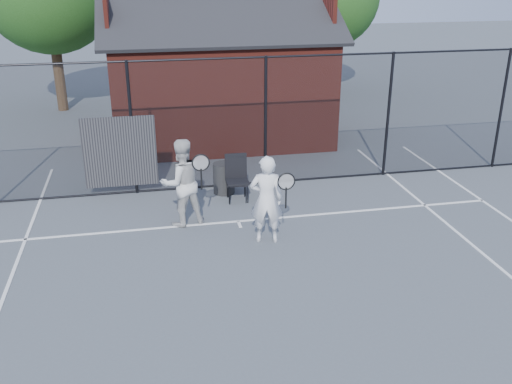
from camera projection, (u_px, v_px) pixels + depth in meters
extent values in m
plane|color=#4E5459|center=(271.00, 301.00, 8.88)|extent=(80.00, 80.00, 0.00)
cube|color=white|center=(238.00, 221.00, 11.60)|extent=(11.00, 0.06, 0.01)
cube|color=white|center=(239.00, 224.00, 11.46)|extent=(0.06, 0.30, 0.01)
cylinder|color=black|center=(132.00, 129.00, 12.49)|extent=(0.07, 0.07, 3.00)
cylinder|color=black|center=(265.00, 122.00, 13.04)|extent=(0.07, 0.07, 3.00)
cylinder|color=black|center=(388.00, 116.00, 13.59)|extent=(0.07, 0.07, 3.00)
cylinder|color=black|center=(501.00, 110.00, 14.15)|extent=(0.07, 0.07, 3.00)
cylinder|color=black|center=(221.00, 58.00, 12.30)|extent=(22.00, 0.04, 0.04)
cylinder|color=black|center=(224.00, 185.00, 13.41)|extent=(22.00, 0.04, 0.04)
cube|color=black|center=(222.00, 124.00, 12.86)|extent=(22.00, 3.00, 0.01)
cube|color=black|center=(120.00, 152.00, 12.60)|extent=(1.60, 0.04, 1.60)
cube|color=maroon|center=(219.00, 88.00, 16.58)|extent=(6.00, 4.00, 3.00)
cube|color=black|center=(223.00, 18.00, 14.91)|extent=(6.50, 2.36, 1.32)
cube|color=black|center=(213.00, 12.00, 16.72)|extent=(6.50, 2.36, 1.32)
cube|color=maroon|center=(108.00, 17.00, 15.27)|extent=(0.10, 2.80, 1.06)
cube|color=maroon|center=(319.00, 13.00, 16.36)|extent=(0.10, 2.80, 1.06)
cylinder|color=#362315|center=(59.00, 74.00, 19.83)|extent=(0.36, 0.36, 2.52)
cylinder|color=#362315|center=(325.00, 64.00, 22.64)|extent=(0.36, 0.36, 2.23)
imported|color=white|center=(266.00, 199.00, 10.50)|extent=(0.68, 0.51, 1.69)
torus|color=black|center=(286.00, 181.00, 10.07)|extent=(0.33, 0.03, 0.33)
cylinder|color=black|center=(286.00, 198.00, 10.19)|extent=(0.03, 0.03, 0.41)
imported|color=silver|center=(182.00, 182.00, 11.19)|extent=(1.01, 0.87, 1.77)
torus|color=black|center=(201.00, 163.00, 10.74)|extent=(0.35, 0.03, 0.35)
cylinder|color=black|center=(201.00, 179.00, 10.86)|extent=(0.03, 0.03, 0.43)
cube|color=black|center=(237.00, 181.00, 12.46)|extent=(0.48, 0.50, 0.92)
cube|color=black|center=(237.00, 179.00, 12.45)|extent=(0.49, 0.51, 1.00)
cylinder|color=#252525|center=(224.00, 178.00, 12.91)|extent=(0.58, 0.58, 0.71)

